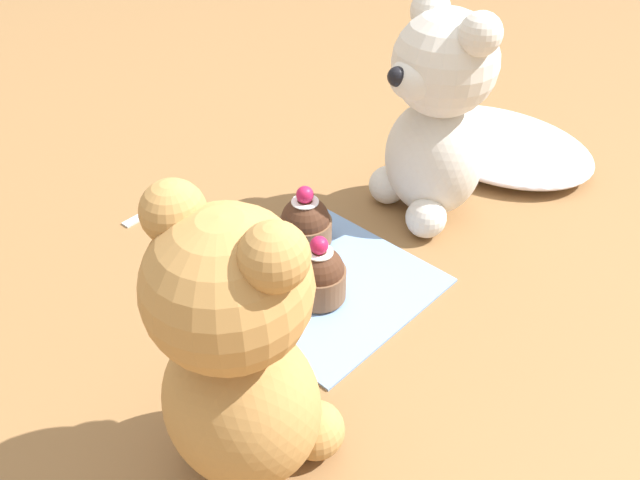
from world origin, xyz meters
The scene contains 8 objects.
ground_plane centered at (0.00, 0.00, 0.00)m, with size 4.00×4.00×0.00m, color olive.
knitted_placemat centered at (0.00, 0.00, 0.00)m, with size 0.21×0.20×0.01m, color #7A9ED1.
tulle_cloth centered at (-0.01, 0.37, 0.02)m, with size 0.27×0.20×0.03m, color silver.
teddy_bear_cream centered at (0.00, 0.19, 0.12)m, with size 0.15×0.14×0.25m.
teddy_bear_tan centered at (0.10, -0.19, 0.12)m, with size 0.14×0.13×0.24m.
cupcake_near_cream_bear centered at (-0.06, 0.04, 0.03)m, with size 0.06×0.06×0.07m.
cupcake_near_tan_bear centered at (0.02, -0.02, 0.03)m, with size 0.05×0.05×0.07m.
teaspoon centered at (-0.24, -0.04, 0.00)m, with size 0.10×0.01×0.01m, color silver.
Camera 1 is at (0.34, -0.36, 0.44)m, focal length 35.00 mm.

